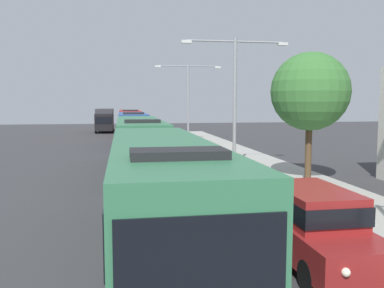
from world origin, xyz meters
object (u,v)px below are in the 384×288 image
(bus_second_in_line, at_px, (139,143))
(box_truck_oncoming, at_px, (105,119))
(bus_middle, at_px, (133,128))
(bus_lead, at_px, (162,192))
(bus_fourth_in_line, at_px, (130,122))
(streetlamp_far, at_px, (188,94))
(white_suv, at_px, (313,223))
(streetlamp_mid, at_px, (235,89))
(roadside_tree, at_px, (310,92))

(bus_second_in_line, height_order, box_truck_oncoming, bus_second_in_line)
(bus_middle, bearing_deg, bus_lead, -90.00)
(bus_fourth_in_line, relative_size, streetlamp_far, 1.58)
(bus_second_in_line, bearing_deg, bus_fourth_in_line, 90.00)
(bus_lead, bearing_deg, streetlamp_far, 79.50)
(bus_second_in_line, bearing_deg, white_suv, -75.85)
(streetlamp_mid, bearing_deg, bus_fourth_in_line, 100.70)
(bus_fourth_in_line, distance_m, box_truck_oncoming, 7.20)
(bus_fourth_in_line, xyz_separation_m, roadside_tree, (8.02, -32.69, 2.87))
(streetlamp_mid, height_order, streetlamp_far, streetlamp_far)
(bus_lead, relative_size, streetlamp_far, 1.48)
(bus_second_in_line, relative_size, streetlamp_mid, 1.65)
(bus_middle, bearing_deg, roadside_tree, -67.79)
(bus_lead, bearing_deg, white_suv, -17.72)
(bus_fourth_in_line, height_order, box_truck_oncoming, bus_fourth_in_line)
(bus_fourth_in_line, height_order, streetlamp_mid, streetlamp_mid)
(white_suv, bearing_deg, bus_second_in_line, 104.15)
(box_truck_oncoming, bearing_deg, streetlamp_far, -64.41)
(bus_lead, xyz_separation_m, streetlamp_far, (5.40, 29.13, 3.19))
(bus_fourth_in_line, bearing_deg, box_truck_oncoming, 117.31)
(bus_middle, height_order, bus_fourth_in_line, same)
(bus_lead, height_order, roadside_tree, roadside_tree)
(bus_lead, height_order, bus_middle, same)
(streetlamp_mid, relative_size, roadside_tree, 1.19)
(bus_fourth_in_line, relative_size, white_suv, 2.46)
(box_truck_oncoming, xyz_separation_m, streetlamp_far, (8.70, -18.16, 3.18))
(bus_lead, distance_m, bus_fourth_in_line, 40.90)
(roadside_tree, bearing_deg, bus_fourth_in_line, 103.78)
(bus_fourth_in_line, bearing_deg, bus_middle, -90.00)
(bus_lead, xyz_separation_m, bus_middle, (-0.00, 27.84, -0.00))
(bus_middle, height_order, roadside_tree, roadside_tree)
(box_truck_oncoming, bearing_deg, streetlamp_mid, -76.03)
(bus_second_in_line, height_order, streetlamp_far, streetlamp_far)
(streetlamp_mid, xyz_separation_m, roadside_tree, (2.62, -4.10, -0.27))
(white_suv, distance_m, streetlamp_mid, 14.12)
(streetlamp_far, xyz_separation_m, roadside_tree, (2.62, -20.92, -0.32))
(bus_fourth_in_line, bearing_deg, streetlamp_far, -65.36)
(white_suv, bearing_deg, bus_fourth_in_line, 95.02)
(white_suv, relative_size, roadside_tree, 0.77)
(bus_lead, bearing_deg, bus_middle, 90.00)
(bus_lead, distance_m, bus_middle, 27.84)
(bus_lead, xyz_separation_m, roadside_tree, (8.02, 8.21, 2.87))
(white_suv, height_order, streetlamp_mid, streetlamp_mid)
(bus_middle, xyz_separation_m, streetlamp_far, (5.40, 1.28, 3.19))
(streetlamp_mid, bearing_deg, bus_lead, -113.67)
(roadside_tree, bearing_deg, bus_lead, -134.32)
(bus_lead, xyz_separation_m, box_truck_oncoming, (-3.30, 47.29, 0.01))
(bus_lead, height_order, streetlamp_far, streetlamp_far)
(bus_lead, height_order, bus_second_in_line, same)
(box_truck_oncoming, relative_size, streetlamp_far, 0.96)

